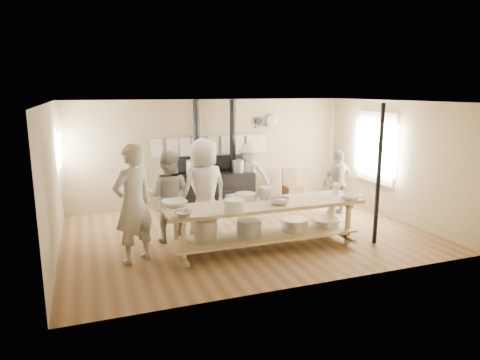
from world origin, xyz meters
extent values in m
plane|color=brown|center=(0.00, 0.00, 0.00)|extent=(7.00, 7.00, 0.00)
plane|color=tan|center=(0.00, 2.50, 1.30)|extent=(7.00, 0.00, 7.00)
plane|color=tan|center=(0.00, -2.50, 1.30)|extent=(7.00, 0.00, 7.00)
plane|color=tan|center=(-3.50, 0.00, 1.30)|extent=(0.00, 5.00, 5.00)
plane|color=tan|center=(3.50, 0.00, 1.30)|extent=(0.00, 5.00, 5.00)
plane|color=beige|center=(0.00, 0.00, 2.60)|extent=(7.00, 7.00, 0.00)
cube|color=beige|center=(3.47, 0.60, 1.50)|extent=(0.06, 1.35, 1.65)
plane|color=white|center=(3.43, 0.60, 1.50)|extent=(0.00, 1.50, 1.50)
cube|color=beige|center=(3.42, 0.60, 1.50)|extent=(0.02, 0.03, 1.50)
plane|color=white|center=(-3.45, 2.00, 1.60)|extent=(0.00, 0.90, 0.90)
cube|color=black|center=(0.00, 2.10, 0.42)|extent=(1.80, 0.70, 0.85)
cube|color=black|center=(0.00, 2.10, 0.05)|extent=(1.90, 0.75, 0.10)
cube|color=black|center=(0.00, 2.40, 1.05)|extent=(1.80, 0.12, 0.35)
cylinder|color=black|center=(-0.45, 2.15, 1.73)|extent=(0.15, 0.15, 1.75)
cylinder|color=black|center=(0.45, 2.15, 1.73)|extent=(0.15, 0.15, 1.75)
cylinder|color=#B2B2B7|center=(-0.55, 2.10, 1.02)|extent=(0.36, 0.36, 0.34)
cylinder|color=gray|center=(0.55, 2.05, 1.00)|extent=(0.30, 0.30, 0.30)
cylinder|color=tan|center=(0.00, 2.40, 1.72)|extent=(3.00, 0.04, 0.04)
cube|color=silver|center=(-1.35, 2.40, 1.50)|extent=(0.28, 0.01, 0.46)
cube|color=silver|center=(-1.01, 2.40, 1.50)|extent=(0.28, 0.01, 0.46)
cube|color=silver|center=(-0.68, 2.40, 1.50)|extent=(0.28, 0.01, 0.46)
cube|color=silver|center=(-0.34, 2.40, 1.50)|extent=(0.28, 0.01, 0.46)
cube|color=silver|center=(0.00, 2.40, 1.50)|extent=(0.28, 0.01, 0.46)
cube|color=silver|center=(0.34, 2.40, 1.50)|extent=(0.28, 0.01, 0.46)
cube|color=silver|center=(0.68, 2.40, 1.50)|extent=(0.28, 0.01, 0.46)
cube|color=silver|center=(1.01, 2.40, 1.50)|extent=(0.28, 0.01, 0.46)
cube|color=silver|center=(1.35, 2.40, 1.50)|extent=(0.28, 0.01, 0.46)
cube|color=tan|center=(1.40, 2.42, 1.90)|extent=(0.50, 0.14, 0.03)
cylinder|color=black|center=(1.25, 2.44, 2.05)|extent=(0.20, 0.04, 0.20)
cylinder|color=silver|center=(1.62, 2.44, 2.05)|extent=(0.32, 0.03, 0.32)
cube|color=tan|center=(0.00, -0.90, 0.82)|extent=(3.60, 0.90, 0.06)
cube|color=tan|center=(0.00, -0.90, 0.25)|extent=(3.40, 0.80, 0.04)
cube|color=tan|center=(0.00, -0.90, 0.20)|extent=(3.30, 0.06, 0.06)
cube|color=tan|center=(-1.55, -1.20, 0.42)|extent=(0.07, 0.07, 0.85)
cube|color=tan|center=(-1.55, -0.60, 0.42)|extent=(0.07, 0.07, 0.85)
cube|color=tan|center=(1.55, -1.20, 0.42)|extent=(0.07, 0.07, 0.85)
cube|color=tan|center=(1.55, -0.60, 0.42)|extent=(0.07, 0.07, 0.85)
cylinder|color=#B2B2B7|center=(-1.10, -0.90, 0.46)|extent=(0.40, 0.40, 0.38)
cylinder|color=gray|center=(-0.30, -0.90, 0.42)|extent=(0.44, 0.44, 0.30)
cylinder|color=silver|center=(0.60, -0.90, 0.38)|extent=(0.48, 0.48, 0.22)
cylinder|color=silver|center=(1.30, -0.90, 0.34)|extent=(0.52, 0.52, 0.14)
cylinder|color=black|center=(2.05, -1.35, 1.30)|extent=(0.08, 0.08, 2.60)
imported|color=#B6B0A1|center=(-2.26, -0.73, 0.99)|extent=(0.87, 0.77, 1.99)
imported|color=#B6B0A1|center=(-1.53, 0.08, 0.87)|extent=(1.06, 0.98, 1.74)
imported|color=#B6B0A1|center=(-0.86, 0.02, 0.97)|extent=(1.07, 0.83, 1.94)
imported|color=#B6B0A1|center=(2.46, 0.59, 0.75)|extent=(0.93, 0.53, 1.50)
imported|color=#B6B0A1|center=(0.81, 1.95, 0.78)|extent=(1.15, 0.93, 1.56)
cube|color=brown|center=(1.95, 1.85, 0.22)|extent=(0.41, 0.41, 0.44)
cube|color=brown|center=(1.95, 2.03, 0.63)|extent=(0.41, 0.05, 0.48)
imported|color=silver|center=(-1.55, -0.57, 0.90)|extent=(0.48, 0.48, 0.10)
imported|color=silver|center=(-1.55, -1.23, 0.90)|extent=(0.39, 0.39, 0.09)
imported|color=silver|center=(1.55, -1.23, 0.90)|extent=(0.51, 0.51, 0.09)
imported|color=silver|center=(0.21, -1.05, 0.91)|extent=(0.44, 0.44, 0.12)
cube|color=#B2B2B7|center=(-0.33, -0.57, 0.90)|extent=(0.55, 0.44, 0.11)
cylinder|color=silver|center=(-0.25, -0.57, 0.91)|extent=(0.45, 0.45, 0.12)
cylinder|color=gray|center=(0.14, -0.63, 0.96)|extent=(0.31, 0.31, 0.22)
cylinder|color=silver|center=(-0.70, -1.23, 0.95)|extent=(0.42, 0.42, 0.21)
cylinder|color=silver|center=(1.55, -0.76, 0.95)|extent=(0.16, 0.16, 0.21)
camera|label=1|loc=(-2.92, -7.65, 2.81)|focal=32.00mm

